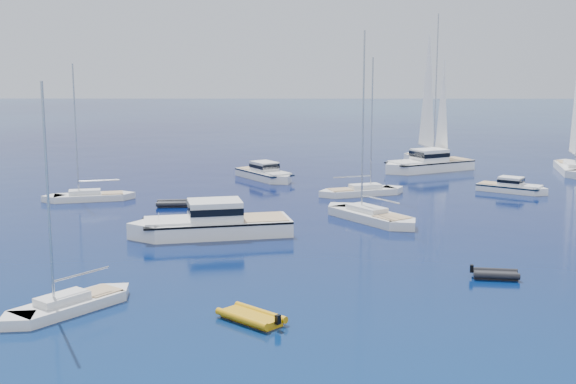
% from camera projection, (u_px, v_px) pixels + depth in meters
% --- Properties ---
extents(ground, '(400.00, 400.00, 0.00)m').
position_uv_depth(ground, '(314.00, 324.00, 37.02)').
color(ground, navy).
rests_on(ground, ground).
extents(motor_cruiser_centre, '(13.17, 6.47, 3.32)m').
position_uv_depth(motor_cruiser_centre, '(212.00, 235.00, 55.31)').
color(motor_cruiser_centre, white).
rests_on(motor_cruiser_centre, ground).
extents(motor_cruiser_far_r, '(7.17, 5.77, 1.88)m').
position_uv_depth(motor_cruiser_far_r, '(512.00, 192.00, 72.92)').
color(motor_cruiser_far_r, white).
rests_on(motor_cruiser_far_r, ground).
extents(motor_cruiser_distant, '(12.35, 8.97, 3.16)m').
position_uv_depth(motor_cruiser_distant, '(427.00, 171.00, 86.51)').
color(motor_cruiser_distant, white).
rests_on(motor_cruiser_distant, ground).
extents(motor_cruiser_horizon, '(7.36, 9.09, 2.38)m').
position_uv_depth(motor_cruiser_horizon, '(265.00, 179.00, 80.59)').
color(motor_cruiser_horizon, silver).
rests_on(motor_cruiser_horizon, ground).
extents(sailboat_fore, '(6.79, 7.83, 12.15)m').
position_uv_depth(sailboat_fore, '(69.00, 311.00, 38.94)').
color(sailboat_fore, silver).
rests_on(sailboat_fore, ground).
extents(sailboat_mid_r, '(8.33, 10.11, 15.41)m').
position_uv_depth(sailboat_mid_r, '(370.00, 220.00, 60.39)').
color(sailboat_mid_r, silver).
rests_on(sailboat_mid_r, ground).
extents(sailboat_mid_l, '(8.93, 4.28, 12.70)m').
position_uv_depth(sailboat_mid_l, '(89.00, 200.00, 68.84)').
color(sailboat_mid_l, silver).
rests_on(sailboat_mid_l, ground).
extents(sailboat_centre, '(9.29, 5.16, 13.26)m').
position_uv_depth(sailboat_centre, '(362.00, 195.00, 71.50)').
color(sailboat_centre, white).
rests_on(sailboat_centre, ground).
extents(sailboat_sails_r, '(5.91, 12.93, 18.41)m').
position_uv_depth(sailboat_sails_r, '(429.00, 164.00, 91.70)').
color(sailboat_sails_r, silver).
rests_on(sailboat_sails_r, ground).
extents(sailboat_sails_far, '(5.24, 12.32, 17.57)m').
position_uv_depth(sailboat_sails_far, '(573.00, 172.00, 85.35)').
color(sailboat_sails_far, white).
rests_on(sailboat_sails_far, ground).
extents(tender_yellow, '(4.02, 3.91, 0.95)m').
position_uv_depth(tender_yellow, '(251.00, 321.00, 37.42)').
color(tender_yellow, '#C98E0B').
rests_on(tender_yellow, ground).
extents(tender_grey_near, '(2.98, 1.98, 0.95)m').
position_uv_depth(tender_grey_near, '(495.00, 278.00, 44.69)').
color(tender_grey_near, black).
rests_on(tender_grey_near, ground).
extents(tender_grey_far, '(3.96, 2.42, 0.95)m').
position_uv_depth(tender_grey_far, '(177.00, 206.00, 66.19)').
color(tender_grey_far, black).
rests_on(tender_grey_far, ground).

